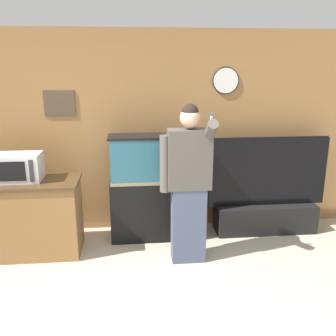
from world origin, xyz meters
name	(u,v)px	position (x,y,z in m)	size (l,w,h in m)	color
wall_back_paneled	(134,133)	(0.00, 2.46, 1.30)	(10.00, 0.08, 2.60)	olive
counter_island	(14,218)	(-1.42, 1.81, 0.45)	(1.53, 0.60, 0.89)	brown
microwave	(19,167)	(-1.31, 1.84, 1.05)	(0.49, 0.34, 0.31)	silver
aquarium_on_stand	(154,188)	(0.23, 2.07, 0.67)	(1.09, 0.36, 1.34)	black
tv_on_stand	(265,204)	(1.71, 2.13, 0.37)	(1.59, 0.40, 1.28)	black
person_standing	(188,183)	(0.57, 1.46, 0.93)	(0.56, 0.42, 1.78)	#424C66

